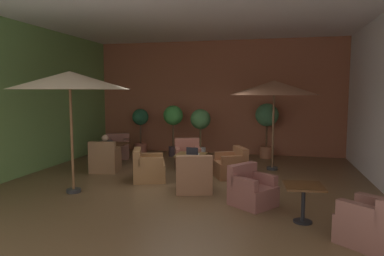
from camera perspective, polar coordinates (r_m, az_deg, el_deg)
ground_plane at (r=8.87m, az=-0.67°, el=-9.00°), size 9.18×8.91×0.02m
wall_back_brick at (r=12.90m, az=4.10°, el=5.00°), size 9.18×0.08×4.13m
wall_left_accent at (r=10.64m, az=-25.27°, el=4.23°), size 0.08×8.91×4.13m
ceiling_slab at (r=8.77m, az=-0.71°, el=18.31°), size 9.18×8.91×0.06m
cafe_table_front_left at (r=9.07m, az=-0.19°, el=-5.08°), size 0.76×0.76×0.67m
armchair_front_left_north at (r=9.07m, az=-7.22°, el=-6.59°), size 1.01×1.01×0.83m
armchair_front_left_east at (r=8.03m, az=0.25°, el=-8.13°), size 0.99×0.95×0.88m
armchair_front_left_south at (r=9.41m, az=6.47°, el=-6.21°), size 1.03×1.04×0.80m
armchair_front_left_west at (r=10.20m, az=-0.73°, el=-5.04°), size 0.93×0.96×0.91m
cafe_table_front_right at (r=11.21m, az=-12.57°, el=-3.23°), size 0.76×0.76×0.67m
armchair_front_right_north at (r=12.25m, az=-12.11°, el=-3.37°), size 1.00×0.97×0.83m
armchair_front_right_east at (r=10.27m, az=-14.06°, el=-5.14°), size 0.87×0.90×0.91m
cafe_table_mid_center at (r=6.46m, az=17.82°, el=-10.17°), size 0.71×0.71×0.67m
armchair_mid_center_north at (r=7.22m, az=9.71°, el=-10.06°), size 1.04×1.04×0.81m
armchair_mid_center_east at (r=5.96m, az=27.41°, el=-13.92°), size 1.06×1.04×0.82m
patio_umbrella_tall_red at (r=8.18m, az=-19.42°, el=7.32°), size 2.61×2.61×2.73m
patio_umbrella_center_beige at (r=10.31m, az=13.32°, el=6.39°), size 2.52×2.52×2.60m
potted_tree_left_corner at (r=12.19m, az=-3.10°, el=1.42°), size 0.69×0.69×1.80m
potted_tree_mid_left at (r=13.19m, az=-8.44°, el=0.56°), size 0.61×0.61×1.64m
potted_tree_mid_right at (r=12.18m, az=12.17°, el=1.28°), size 0.79×0.79×1.88m
potted_tree_right_corner at (r=11.57m, az=1.40°, el=0.60°), size 0.67×0.67×1.71m
patron_blue_shirt at (r=10.25m, az=-14.04°, el=-3.03°), size 0.42×0.29×0.61m
iced_drink_cup at (r=9.15m, az=0.44°, el=-3.84°), size 0.08×0.08×0.11m
open_laptop at (r=8.96m, az=0.12°, el=-4.08°), size 0.31×0.23×0.20m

